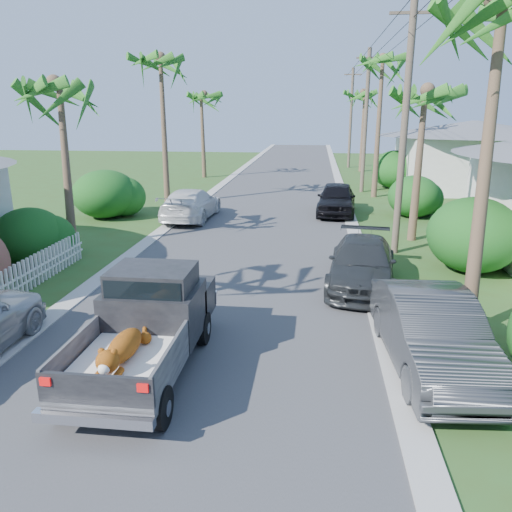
# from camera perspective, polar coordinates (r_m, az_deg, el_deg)

# --- Properties ---
(ground) EXTENTS (120.00, 120.00, 0.00)m
(ground) POSITION_cam_1_polar(r_m,az_deg,el_deg) (8.26, -13.60, -23.50)
(ground) COLOR #334C1C
(ground) RESTS_ON ground
(road) EXTENTS (8.00, 100.00, 0.02)m
(road) POSITION_cam_1_polar(r_m,az_deg,el_deg) (31.43, 2.14, 6.71)
(road) COLOR #38383A
(road) RESTS_ON ground
(curb_left) EXTENTS (0.60, 100.00, 0.06)m
(curb_left) POSITION_cam_1_polar(r_m,az_deg,el_deg) (32.06, -5.60, 6.87)
(curb_left) COLOR #A5A39E
(curb_left) RESTS_ON ground
(curb_right) EXTENTS (0.60, 100.00, 0.06)m
(curb_right) POSITION_cam_1_polar(r_m,az_deg,el_deg) (31.38, 10.04, 6.49)
(curb_right) COLOR #A5A39E
(curb_right) RESTS_ON ground
(pickup_truck) EXTENTS (1.98, 5.12, 2.06)m
(pickup_truck) POSITION_cam_1_polar(r_m,az_deg,el_deg) (10.80, -11.96, -7.08)
(pickup_truck) COLOR black
(pickup_truck) RESTS_ON ground
(parked_car_rn) EXTENTS (2.06, 4.95, 1.59)m
(parked_car_rn) POSITION_cam_1_polar(r_m,az_deg,el_deg) (11.08, 19.44, -8.29)
(parked_car_rn) COLOR #2E3033
(parked_car_rn) RESTS_ON ground
(parked_car_rm) EXTENTS (2.52, 5.05, 1.41)m
(parked_car_rm) POSITION_cam_1_polar(r_m,az_deg,el_deg) (15.65, 12.03, -0.89)
(parked_car_rm) COLOR #27292B
(parked_car_rm) RESTS_ON ground
(parked_car_rf) EXTENTS (2.23, 4.86, 1.62)m
(parked_car_rf) POSITION_cam_1_polar(r_m,az_deg,el_deg) (26.49, 9.19, 6.46)
(parked_car_rf) COLOR black
(parked_car_rf) RESTS_ON ground
(parked_car_lf) EXTENTS (2.30, 5.30, 1.52)m
(parked_car_lf) POSITION_cam_1_polar(r_m,az_deg,el_deg) (25.10, -7.44, 5.88)
(parked_car_lf) COLOR silver
(parked_car_lf) RESTS_ON ground
(palm_l_b) EXTENTS (4.40, 4.40, 7.40)m
(palm_l_b) POSITION_cam_1_polar(r_m,az_deg,el_deg) (20.18, -21.75, 17.80)
(palm_l_b) COLOR brown
(palm_l_b) RESTS_ON ground
(palm_l_c) EXTENTS (4.40, 4.40, 9.20)m
(palm_l_c) POSITION_cam_1_polar(r_m,az_deg,el_deg) (29.28, -10.88, 21.27)
(palm_l_c) COLOR brown
(palm_l_c) RESTS_ON ground
(palm_l_d) EXTENTS (4.40, 4.40, 7.70)m
(palm_l_d) POSITION_cam_1_polar(r_m,az_deg,el_deg) (40.91, -6.24, 17.88)
(palm_l_d) COLOR brown
(palm_l_d) RESTS_ON ground
(palm_r_a) EXTENTS (4.40, 4.40, 8.70)m
(palm_r_a) POSITION_cam_1_polar(r_m,az_deg,el_deg) (12.68, 26.72, 24.67)
(palm_r_a) COLOR brown
(palm_r_a) RESTS_ON ground
(palm_r_b) EXTENTS (4.40, 4.40, 7.20)m
(palm_r_b) POSITION_cam_1_polar(r_m,az_deg,el_deg) (21.31, 18.76, 17.41)
(palm_r_b) COLOR brown
(palm_r_b) RESTS_ON ground
(palm_r_c) EXTENTS (4.40, 4.40, 9.40)m
(palm_r_c) POSITION_cam_1_polar(r_m,az_deg,el_deg) (32.24, 14.30, 20.94)
(palm_r_c) COLOR brown
(palm_r_c) RESTS_ON ground
(palm_r_d) EXTENTS (4.40, 4.40, 8.00)m
(palm_r_d) POSITION_cam_1_polar(r_m,az_deg,el_deg) (46.09, 12.35, 17.80)
(palm_r_d) COLOR brown
(palm_r_d) RESTS_ON ground
(shrub_l_c) EXTENTS (2.40, 2.64, 2.00)m
(shrub_l_c) POSITION_cam_1_polar(r_m,az_deg,el_deg) (19.19, -24.49, 2.07)
(shrub_l_c) COLOR #144818
(shrub_l_c) RESTS_ON ground
(shrub_l_d) EXTENTS (3.20, 3.52, 2.40)m
(shrub_l_d) POSITION_cam_1_polar(r_m,az_deg,el_deg) (26.40, -16.86, 6.81)
(shrub_l_d) COLOR #144818
(shrub_l_d) RESTS_ON ground
(shrub_r_b) EXTENTS (3.00, 3.30, 2.50)m
(shrub_r_b) POSITION_cam_1_polar(r_m,az_deg,el_deg) (18.15, 23.60, 2.24)
(shrub_r_b) COLOR #144818
(shrub_r_b) RESTS_ON ground
(shrub_r_c) EXTENTS (2.60, 2.86, 2.10)m
(shrub_r_c) POSITION_cam_1_polar(r_m,az_deg,el_deg) (26.70, 17.60, 6.52)
(shrub_r_c) COLOR #144818
(shrub_r_c) RESTS_ON ground
(shrub_r_d) EXTENTS (3.20, 3.52, 2.60)m
(shrub_r_d) POSITION_cam_1_polar(r_m,az_deg,el_deg) (36.53, 15.61, 9.51)
(shrub_r_d) COLOR #144818
(shrub_r_d) RESTS_ON ground
(house_right_far) EXTENTS (9.00, 8.00, 4.60)m
(house_right_far) POSITION_cam_1_polar(r_m,az_deg,el_deg) (37.53, 23.39, 10.22)
(house_right_far) COLOR silver
(house_right_far) RESTS_ON ground
(utility_pole_b) EXTENTS (1.60, 0.26, 9.00)m
(utility_pole_b) POSITION_cam_1_polar(r_m,az_deg,el_deg) (19.16, 16.58, 13.75)
(utility_pole_b) COLOR brown
(utility_pole_b) RESTS_ON ground
(utility_pole_c) EXTENTS (1.60, 0.26, 9.00)m
(utility_pole_c) POSITION_cam_1_polar(r_m,az_deg,el_deg) (34.04, 12.42, 14.85)
(utility_pole_c) COLOR brown
(utility_pole_c) RESTS_ON ground
(utility_pole_d) EXTENTS (1.60, 0.26, 9.00)m
(utility_pole_d) POSITION_cam_1_polar(r_m,az_deg,el_deg) (49.00, 10.78, 15.27)
(utility_pole_d) COLOR brown
(utility_pole_d) RESTS_ON ground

